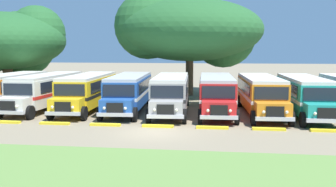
{
  "coord_description": "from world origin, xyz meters",
  "views": [
    {
      "loc": [
        3.87,
        -22.34,
        4.95
      ],
      "look_at": [
        0.0,
        6.38,
        1.6
      ],
      "focal_mm": 41.7,
      "sensor_mm": 36.0,
      "label": 1
    }
  ],
  "objects_px": {
    "parked_bus_slot_7": "(304,94)",
    "secondary_tree": "(7,42)",
    "parked_bus_slot_6": "(261,93)",
    "broad_shade_tree": "(190,29)",
    "parked_bus_slot_2": "(88,90)",
    "parked_bus_slot_0": "(9,89)",
    "parked_bus_slot_3": "(129,91)",
    "parked_bus_slot_4": "(171,92)",
    "parked_bus_slot_1": "(46,90)",
    "parked_bus_slot_5": "(216,92)"
  },
  "relations": [
    {
      "from": "parked_bus_slot_2",
      "to": "broad_shade_tree",
      "type": "height_order",
      "value": "broad_shade_tree"
    },
    {
      "from": "parked_bus_slot_1",
      "to": "secondary_tree",
      "type": "bearing_deg",
      "value": -134.86
    },
    {
      "from": "parked_bus_slot_1",
      "to": "parked_bus_slot_7",
      "type": "relative_size",
      "value": 1.0
    },
    {
      "from": "parked_bus_slot_0",
      "to": "parked_bus_slot_2",
      "type": "bearing_deg",
      "value": 89.06
    },
    {
      "from": "parked_bus_slot_4",
      "to": "parked_bus_slot_5",
      "type": "height_order",
      "value": "same"
    },
    {
      "from": "parked_bus_slot_7",
      "to": "secondary_tree",
      "type": "xyz_separation_m",
      "value": [
        -28.74,
        9.01,
        4.08
      ]
    },
    {
      "from": "parked_bus_slot_1",
      "to": "parked_bus_slot_7",
      "type": "distance_m",
      "value": 20.45
    },
    {
      "from": "parked_bus_slot_0",
      "to": "parked_bus_slot_3",
      "type": "distance_m",
      "value": 10.3
    },
    {
      "from": "parked_bus_slot_2",
      "to": "parked_bus_slot_4",
      "type": "relative_size",
      "value": 1.0
    },
    {
      "from": "parked_bus_slot_7",
      "to": "secondary_tree",
      "type": "relative_size",
      "value": 0.81
    },
    {
      "from": "parked_bus_slot_0",
      "to": "secondary_tree",
      "type": "distance_m",
      "value": 10.69
    },
    {
      "from": "parked_bus_slot_4",
      "to": "broad_shade_tree",
      "type": "xyz_separation_m",
      "value": [
        0.5,
        11.66,
        5.43
      ]
    },
    {
      "from": "parked_bus_slot_1",
      "to": "parked_bus_slot_6",
      "type": "bearing_deg",
      "value": 91.11
    },
    {
      "from": "parked_bus_slot_3",
      "to": "parked_bus_slot_4",
      "type": "relative_size",
      "value": 1.0
    },
    {
      "from": "parked_bus_slot_3",
      "to": "parked_bus_slot_6",
      "type": "bearing_deg",
      "value": 84.95
    },
    {
      "from": "parked_bus_slot_5",
      "to": "parked_bus_slot_3",
      "type": "bearing_deg",
      "value": -93.14
    },
    {
      "from": "parked_bus_slot_5",
      "to": "parked_bus_slot_1",
      "type": "bearing_deg",
      "value": -92.36
    },
    {
      "from": "secondary_tree",
      "to": "parked_bus_slot_5",
      "type": "bearing_deg",
      "value": -21.4
    },
    {
      "from": "parked_bus_slot_3",
      "to": "parked_bus_slot_7",
      "type": "xyz_separation_m",
      "value": [
        13.49,
        -0.41,
        0.0
      ]
    },
    {
      "from": "secondary_tree",
      "to": "parked_bus_slot_1",
      "type": "bearing_deg",
      "value": -46.35
    },
    {
      "from": "parked_bus_slot_1",
      "to": "parked_bus_slot_2",
      "type": "bearing_deg",
      "value": 92.59
    },
    {
      "from": "parked_bus_slot_2",
      "to": "parked_bus_slot_4",
      "type": "xyz_separation_m",
      "value": [
        6.87,
        -0.25,
        0.0
      ]
    },
    {
      "from": "parked_bus_slot_5",
      "to": "parked_bus_slot_7",
      "type": "distance_m",
      "value": 6.53
    },
    {
      "from": "parked_bus_slot_1",
      "to": "parked_bus_slot_3",
      "type": "xyz_separation_m",
      "value": [
        6.96,
        0.09,
        0.0
      ]
    },
    {
      "from": "parked_bus_slot_4",
      "to": "broad_shade_tree",
      "type": "height_order",
      "value": "broad_shade_tree"
    },
    {
      "from": "parked_bus_slot_3",
      "to": "parked_bus_slot_7",
      "type": "distance_m",
      "value": 13.49
    },
    {
      "from": "broad_shade_tree",
      "to": "secondary_tree",
      "type": "distance_m",
      "value": 19.43
    },
    {
      "from": "parked_bus_slot_1",
      "to": "parked_bus_slot_5",
      "type": "distance_m",
      "value": 13.92
    },
    {
      "from": "parked_bus_slot_6",
      "to": "secondary_tree",
      "type": "relative_size",
      "value": 0.81
    },
    {
      "from": "parked_bus_slot_6",
      "to": "broad_shade_tree",
      "type": "distance_m",
      "value": 14.31
    },
    {
      "from": "parked_bus_slot_2",
      "to": "parked_bus_slot_5",
      "type": "xyz_separation_m",
      "value": [
        10.41,
        -0.08,
        0.0
      ]
    },
    {
      "from": "parked_bus_slot_2",
      "to": "parked_bus_slot_5",
      "type": "relative_size",
      "value": 1.0
    },
    {
      "from": "parked_bus_slot_4",
      "to": "parked_bus_slot_7",
      "type": "height_order",
      "value": "same"
    },
    {
      "from": "parked_bus_slot_5",
      "to": "secondary_tree",
      "type": "bearing_deg",
      "value": -113.71
    },
    {
      "from": "parked_bus_slot_1",
      "to": "parked_bus_slot_6",
      "type": "xyz_separation_m",
      "value": [
        17.27,
        -0.11,
        0.0
      ]
    },
    {
      "from": "parked_bus_slot_0",
      "to": "parked_bus_slot_5",
      "type": "relative_size",
      "value": 1.0
    },
    {
      "from": "parked_bus_slot_5",
      "to": "parked_bus_slot_6",
      "type": "bearing_deg",
      "value": 85.93
    },
    {
      "from": "parked_bus_slot_6",
      "to": "parked_bus_slot_7",
      "type": "bearing_deg",
      "value": 83.12
    },
    {
      "from": "parked_bus_slot_0",
      "to": "parked_bus_slot_2",
      "type": "distance_m",
      "value": 6.85
    },
    {
      "from": "secondary_tree",
      "to": "parked_bus_slot_2",
      "type": "bearing_deg",
      "value": -36.16
    },
    {
      "from": "broad_shade_tree",
      "to": "parked_bus_slot_6",
      "type": "bearing_deg",
      "value": -61.16
    },
    {
      "from": "secondary_tree",
      "to": "parked_bus_slot_3",
      "type": "bearing_deg",
      "value": -29.43
    },
    {
      "from": "parked_bus_slot_1",
      "to": "broad_shade_tree",
      "type": "relative_size",
      "value": 0.71
    },
    {
      "from": "parked_bus_slot_2",
      "to": "parked_bus_slot_3",
      "type": "height_order",
      "value": "same"
    },
    {
      "from": "parked_bus_slot_0",
      "to": "parked_bus_slot_6",
      "type": "height_order",
      "value": "same"
    },
    {
      "from": "parked_bus_slot_1",
      "to": "parked_bus_slot_5",
      "type": "height_order",
      "value": "same"
    },
    {
      "from": "parked_bus_slot_4",
      "to": "secondary_tree",
      "type": "xyz_separation_m",
      "value": [
        -18.68,
        8.87,
        4.08
      ]
    },
    {
      "from": "parked_bus_slot_7",
      "to": "parked_bus_slot_6",
      "type": "bearing_deg",
      "value": -95.22
    },
    {
      "from": "parked_bus_slot_2",
      "to": "parked_bus_slot_6",
      "type": "bearing_deg",
      "value": 86.69
    },
    {
      "from": "parked_bus_slot_5",
      "to": "broad_shade_tree",
      "type": "xyz_separation_m",
      "value": [
        -3.04,
        11.5,
        5.43
      ]
    }
  ]
}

